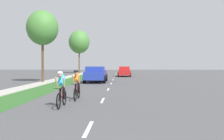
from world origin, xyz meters
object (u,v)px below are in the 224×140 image
at_px(cyclist_lead, 61,89).
at_px(street_tree_near, 42,28).
at_px(cyclist_trailing, 77,84).
at_px(pickup_blue, 96,74).
at_px(sedan_red, 124,71).
at_px(street_tree_far, 79,42).

distance_m(cyclist_lead, street_tree_near, 16.19).
height_order(cyclist_trailing, pickup_blue, pickup_blue).
bearing_deg(street_tree_near, sedan_red, 55.68).
distance_m(cyclist_trailing, street_tree_far, 38.51).
height_order(pickup_blue, sedan_red, pickup_blue).
height_order(cyclist_lead, sedan_red, cyclist_lead).
xyz_separation_m(cyclist_trailing, pickup_blue, (-0.28, 12.63, 0.02)).
bearing_deg(sedan_red, street_tree_far, 125.27).
bearing_deg(cyclist_trailing, pickup_blue, 91.27).
xyz_separation_m(sedan_red, street_tree_near, (-8.55, -12.52, 4.81)).
bearing_deg(pickup_blue, sedan_red, 75.62).
relative_size(cyclist_trailing, street_tree_near, 0.23).
bearing_deg(cyclist_lead, street_tree_far, 98.52).
xyz_separation_m(pickup_blue, street_tree_far, (-5.96, 24.96, 5.58)).
bearing_deg(street_tree_far, sedan_red, -54.73).
relative_size(sedan_red, street_tree_near, 0.58).
bearing_deg(street_tree_far, cyclist_trailing, -80.57).
relative_size(street_tree_near, street_tree_far, 0.84).
bearing_deg(cyclist_trailing, cyclist_lead, -96.96).
xyz_separation_m(cyclist_lead, street_tree_near, (-5.45, 14.49, 4.76)).
bearing_deg(sedan_red, pickup_blue, -104.38).
distance_m(pickup_blue, street_tree_near, 7.23).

